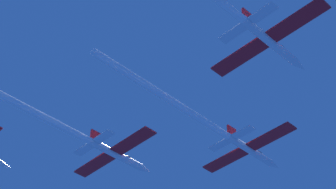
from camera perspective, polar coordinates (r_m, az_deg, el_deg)
The scene contains 3 objects.
jet_lead at distance 81.99m, azimuth 4.49°, elevation -3.23°, with size 16.64×37.95×2.76m.
jet_left_wing at distance 82.15m, azimuth -9.82°, elevation -3.64°, with size 16.64×37.93×2.76m.
jet_right_wing at distance 65.72m, azimuth 5.97°, elevation 8.86°, with size 16.64×36.67×2.76m.
Camera 1 is at (41.38, -58.81, -48.80)m, focal length 60.32 mm.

